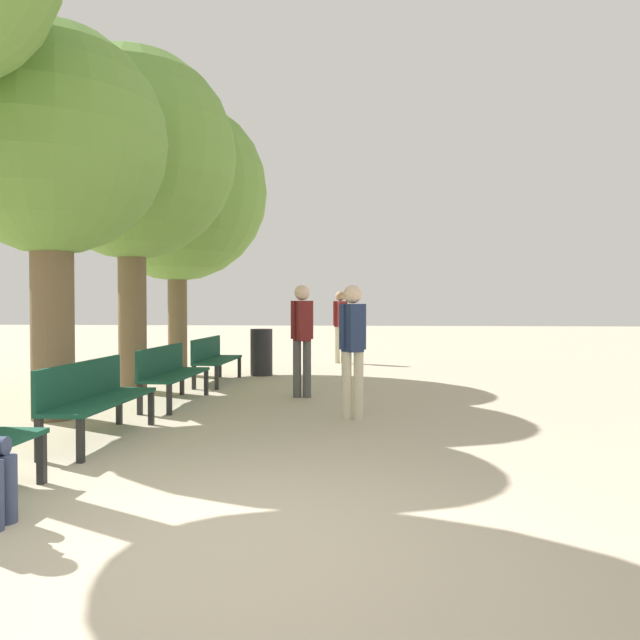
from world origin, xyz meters
TOP-DOWN VIEW (x-y plane):
  - ground_plane at (0.00, 0.00)m, footprint 80.00×80.00m
  - bench_row_1 at (-1.93, 2.66)m, footprint 0.48×1.87m
  - bench_row_2 at (-1.93, 5.10)m, footprint 0.48×1.87m
  - bench_row_3 at (-1.93, 7.54)m, footprint 0.48×1.87m
  - tree_row_1 at (-2.99, 3.82)m, footprint 2.82×2.82m
  - tree_row_2 at (-2.99, 6.39)m, footprint 3.43×3.43m
  - tree_row_3 at (-2.99, 8.77)m, footprint 3.65×3.65m
  - pedestrian_near at (-0.12, 5.89)m, footprint 0.35×0.30m
  - pedestrian_mid at (0.16, 11.66)m, footprint 0.36×0.31m
  - pedestrian_far at (0.71, 4.13)m, footprint 0.34×0.30m
  - trash_bin at (-1.28, 8.83)m, footprint 0.44×0.44m

SIDE VIEW (x-z plane):
  - ground_plane at x=0.00m, z-range 0.00..0.00m
  - trash_bin at x=-1.28m, z-range 0.00..0.94m
  - bench_row_1 at x=-1.93m, z-range 0.08..0.90m
  - bench_row_2 at x=-1.93m, z-range 0.08..0.90m
  - bench_row_3 at x=-1.93m, z-range 0.08..0.90m
  - pedestrian_far at x=0.71m, z-range 0.12..1.78m
  - pedestrian_near at x=-0.12m, z-range 0.13..1.85m
  - pedestrian_mid at x=0.16m, z-range 0.13..1.89m
  - tree_row_1 at x=-2.99m, z-range 0.95..5.81m
  - tree_row_3 at x=-2.99m, z-range 0.93..6.49m
  - tree_row_2 at x=-2.99m, z-range 1.05..6.65m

